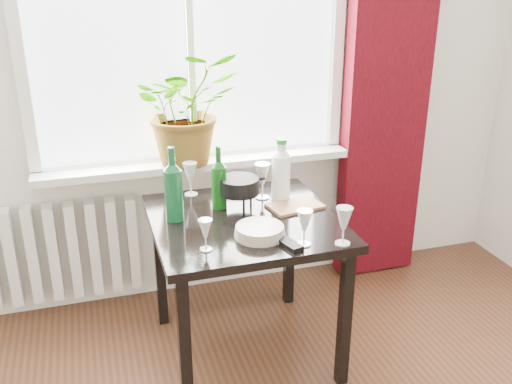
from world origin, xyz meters
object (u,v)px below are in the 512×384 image
object	(u,v)px
cleaning_bottle	(281,169)
wineglass_front_right	(304,228)
radiator	(64,251)
wine_bottle_right	(219,177)
cutting_board	(295,206)
wineglass_back_center	(262,180)
fondue_pot	(239,193)
potted_plant	(187,108)
wine_bottle_left	(173,183)
table	(244,236)
bottle_amber	(219,179)
wineglass_back_left	(190,179)
wineglass_front_left	(206,235)
wineglass_far_right	(344,225)
tv_remote	(286,242)
plate_stack	(260,231)

from	to	relation	value
cleaning_bottle	wineglass_front_right	distance (m)	0.51
radiator	cleaning_bottle	xyz separation A→B (m)	(1.09, -0.47, 0.52)
wine_bottle_right	cutting_board	size ratio (longest dim) A/B	1.23
wineglass_back_center	fondue_pot	xyz separation A→B (m)	(-0.14, -0.08, -0.02)
potted_plant	wine_bottle_left	distance (m)	0.56
table	cutting_board	size ratio (longest dim) A/B	3.36
bottle_amber	cleaning_bottle	bearing A→B (deg)	-12.17
wineglass_back_left	wine_bottle_right	bearing A→B (deg)	-63.46
wineglass_back_center	cutting_board	xyz separation A→B (m)	(0.12, -0.16, -0.09)
wineglass_front_left	wineglass_far_right	bearing A→B (deg)	-11.70
potted_plant	wineglass_back_center	distance (m)	0.56
cleaning_bottle	table	bearing A→B (deg)	-145.32
wineglass_front_left	cutting_board	size ratio (longest dim) A/B	0.55
radiator	fondue_pot	xyz separation A→B (m)	(0.86, -0.50, 0.44)
potted_plant	cutting_board	world-z (taller)	potted_plant
potted_plant	wine_bottle_right	distance (m)	0.48
wine_bottle_right	fondue_pot	xyz separation A→B (m)	(0.09, -0.02, -0.08)
tv_remote	cutting_board	bearing A→B (deg)	47.52
fondue_pot	wineglass_back_center	bearing A→B (deg)	29.88
wineglass_back_center	wineglass_front_left	bearing A→B (deg)	-129.91
wineglass_front_right	plate_stack	world-z (taller)	wineglass_front_right
wineglass_front_right	wineglass_front_left	size ratio (longest dim) A/B	1.15
wineglass_back_left	tv_remote	xyz separation A→B (m)	(0.28, -0.66, -0.08)
bottle_amber	tv_remote	world-z (taller)	bottle_amber
wineglass_far_right	wineglass_front_right	bearing A→B (deg)	165.70
wine_bottle_right	radiator	bearing A→B (deg)	148.27
radiator	wineglass_far_right	world-z (taller)	wineglass_far_right
wineglass_back_center	tv_remote	world-z (taller)	wineglass_back_center
plate_stack	fondue_pot	world-z (taller)	fondue_pot
wineglass_back_center	cutting_board	world-z (taller)	wineglass_back_center
table	wineglass_back_center	xyz separation A→B (m)	(0.15, 0.21, 0.19)
potted_plant	fondue_pot	bearing A→B (deg)	-69.61
potted_plant	wineglass_far_right	world-z (taller)	potted_plant
table	wineglass_front_right	world-z (taller)	wineglass_front_right
wine_bottle_left	wine_bottle_right	size ratio (longest dim) A/B	1.15
wine_bottle_left	bottle_amber	xyz separation A→B (m)	(0.25, 0.15, -0.06)
radiator	bottle_amber	bearing A→B (deg)	-27.08
wine_bottle_left	wineglass_front_left	world-z (taller)	wine_bottle_left
wineglass_back_left	cutting_board	size ratio (longest dim) A/B	0.70
wineglass_back_center	wine_bottle_right	bearing A→B (deg)	-166.66
wineglass_front_right	wine_bottle_left	bearing A→B (deg)	138.98
bottle_amber	wineglass_far_right	xyz separation A→B (m)	(0.39, -0.61, -0.03)
wineglass_back_left	cutting_board	bearing A→B (deg)	-34.27
radiator	wineglass_back_left	xyz separation A→B (m)	(0.67, -0.27, 0.45)
wineglass_front_left	tv_remote	world-z (taller)	wineglass_front_left
plate_stack	wine_bottle_left	bearing A→B (deg)	138.71
bottle_amber	wineglass_front_left	world-z (taller)	bottle_amber
wine_bottle_right	plate_stack	xyz separation A→B (m)	(0.09, -0.36, -0.13)
wine_bottle_left	bottle_amber	bearing A→B (deg)	31.42
wine_bottle_right	cleaning_bottle	distance (m)	0.32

